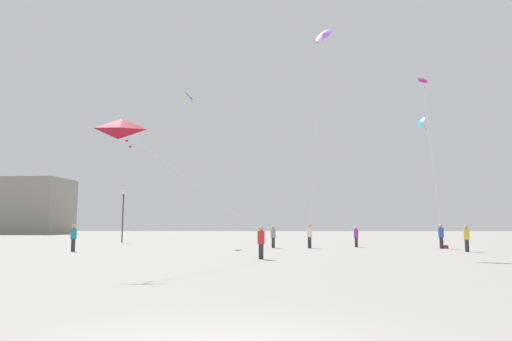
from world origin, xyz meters
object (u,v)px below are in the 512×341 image
Objects in this scene: person_in_grey at (273,236)px; kite_crimson_delta at (123,131)px; person_in_teal at (74,237)px; building_left_hall at (11,206)px; person_in_purple at (356,236)px; kite_violet_diamond at (323,35)px; person_in_white at (309,235)px; kite_cobalt_delta at (191,99)px; kite_cyan_diamond at (421,123)px; lamppost_east at (123,208)px; handbag_beside_flyer at (446,247)px; kite_magenta_diamond at (423,82)px; person_in_blue at (441,235)px; person_in_yellow at (467,237)px; person_in_red at (261,241)px.

person_in_grey is 19.05m from kite_crimson_delta.
building_left_hall is (-42.91, 66.53, 4.96)m from person_in_teal.
kite_crimson_delta is (7.23, -12.72, 4.26)m from person_in_teal.
kite_violet_diamond reaches higher than person_in_purple.
person_in_teal is at bearing 6.81° from person_in_white.
kite_cyan_diamond is at bearing -13.28° from kite_cobalt_delta.
lamppost_east is at bearing -41.23° from person_in_grey.
person_in_grey is at bearing 71.79° from kite_crimson_delta.
kite_cyan_diamond reaches higher than handbag_beside_flyer.
person_in_grey is at bearing -35.22° from lamppost_east.
handbag_beside_flyer is at bearing -18.97° from kite_cobalt_delta.
kite_cyan_diamond reaches higher than person_in_grey.
person_in_teal is at bearing -83.15° from lamppost_east.
kite_magenta_diamond reaches higher than kite_violet_diamond.
person_in_white is at bearing 61.52° from person_in_purple.
person_in_teal is 16.37m from person_in_white.
kite_cobalt_delta is (-19.73, 7.00, 12.39)m from person_in_blue.
person_in_blue is 0.19× the size of kite_cyan_diamond.
handbag_beside_flyer is at bearing 169.51° from person_in_white.
person_in_grey is 15.17m from kite_violet_diamond.
building_left_hall is at bearing 33.47° from person_in_yellow.
person_in_purple is at bearing -19.30° from kite_cobalt_delta.
person_in_purple is 23.13m from kite_crimson_delta.
kite_crimson_delta reaches higher than person_in_blue.
person_in_grey is 15.05m from kite_cyan_diamond.
person_in_red is 5.06× the size of handbag_beside_flyer.
kite_violet_diamond is (0.98, -2.49, 14.37)m from person_in_white.
handbag_beside_flyer is (0.35, 0.10, -0.85)m from person_in_blue.
person_in_red is 11.75m from person_in_white.
person_in_blue is at bearing 43.36° from kite_crimson_delta.
person_in_red is at bearing 97.01° from person_in_purple.
kite_magenta_diamond is 31.82m from lamppost_east.
person_in_purple is (-5.76, 2.11, -0.09)m from person_in_blue.
handbag_beside_flyer is (9.89, -0.18, -0.86)m from person_in_white.
person_in_purple is (19.49, 6.41, -0.06)m from person_in_teal.
person_in_grey is at bearing -16.55° from person_in_white.
person_in_teal is at bearing -170.25° from handbag_beside_flyer.
building_left_hall is 65.61m from lamppost_east.
handbag_beside_flyer is (18.37, 17.12, -5.08)m from kite_crimson_delta.
person_in_white is 0.07× the size of building_left_hall.
person_in_teal is at bearing 53.91° from person_in_purple.
kite_magenta_diamond is 2.24× the size of kite_crimson_delta.
kite_cyan_diamond is (5.47, 0.30, 9.01)m from person_in_purple.
kite_cyan_diamond is (-0.32, 6.62, 8.97)m from person_in_yellow.
lamppost_east reaches higher than person_in_purple.
kite_crimson_delta is (-18.02, -17.02, 4.23)m from person_in_blue.
kite_crimson_delta is (-8.48, -17.30, 4.22)m from person_in_white.
person_in_red is (-12.95, -6.77, -0.04)m from person_in_yellow.
kite_cyan_diamond is (12.63, 13.38, 9.00)m from person_in_red.
person_in_yellow reaches higher than person_in_grey.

